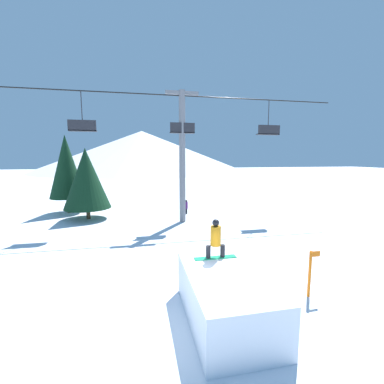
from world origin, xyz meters
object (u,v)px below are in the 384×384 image
object	(u,v)px
snow_ramp	(226,297)
pine_tree_near	(86,178)
trail_marker	(310,272)
snowboarder	(216,239)
distant_skier	(186,206)

from	to	relation	value
snow_ramp	pine_tree_near	bearing A→B (deg)	114.11
pine_tree_near	trail_marker	bearing A→B (deg)	-54.64
trail_marker	snowboarder	bearing A→B (deg)	169.93
snow_ramp	snowboarder	distance (m)	1.88
snowboarder	pine_tree_near	world-z (taller)	pine_tree_near
snow_ramp	distant_skier	bearing A→B (deg)	84.04
snowboarder	trail_marker	size ratio (longest dim) A/B	0.87
trail_marker	pine_tree_near	bearing A→B (deg)	125.36
pine_tree_near	distant_skier	bearing A→B (deg)	1.76
snowboarder	distant_skier	bearing A→B (deg)	83.68
snow_ramp	trail_marker	bearing A→B (deg)	11.06
snowboarder	trail_marker	world-z (taller)	snowboarder
trail_marker	snow_ramp	bearing A→B (deg)	-168.94
snow_ramp	distant_skier	size ratio (longest dim) A/B	3.20
pine_tree_near	distant_skier	size ratio (longest dim) A/B	4.57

